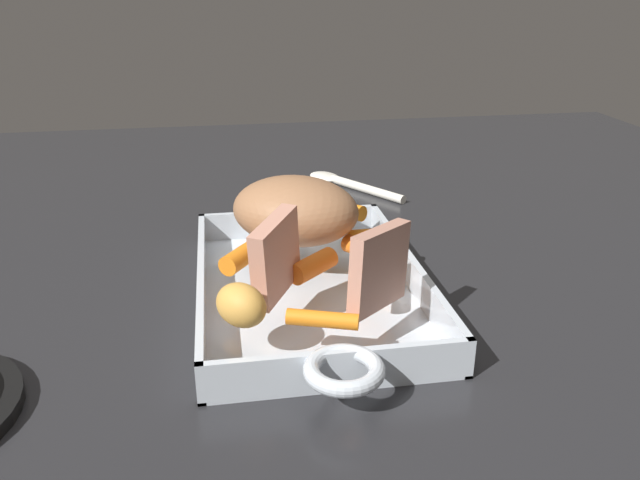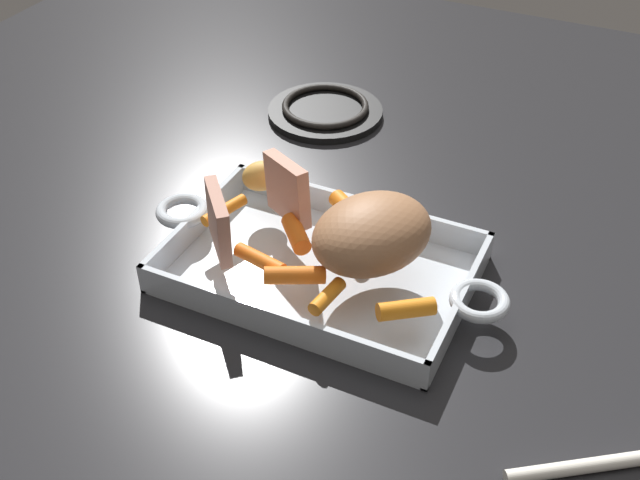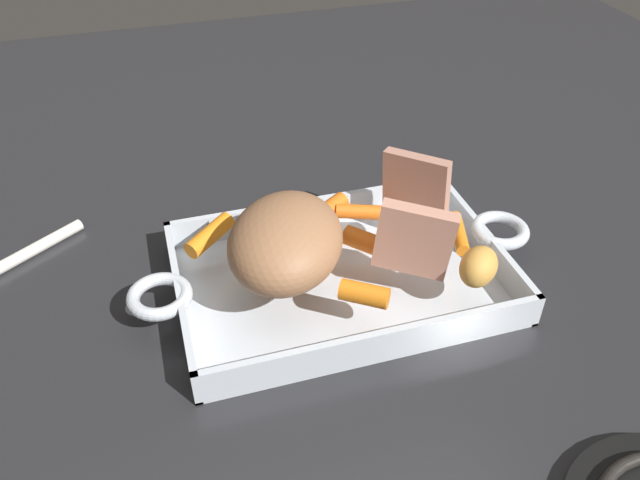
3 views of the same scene
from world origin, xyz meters
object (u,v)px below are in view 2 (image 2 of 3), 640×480
at_px(baby_carrot_center_right, 344,207).
at_px(serving_spoon, 634,459).
at_px(baby_carrot_short, 260,260).
at_px(roast_slice_outer, 219,222).
at_px(baby_carrot_southwest, 294,275).
at_px(roast_slice_thick, 287,190).
at_px(potato_golden_small, 262,176).
at_px(baby_carrot_northeast, 224,210).
at_px(baby_carrot_long, 297,233).
at_px(baby_carrot_center_left, 327,296).
at_px(baby_carrot_southeast, 406,309).
at_px(pork_roast, 372,233).
at_px(stove_burner_rear, 325,110).
at_px(roasting_dish, 320,266).

xyz_separation_m(baby_carrot_center_right, serving_spoon, (-0.40, 0.20, -0.05)).
bearing_deg(baby_carrot_short, baby_carrot_center_right, -109.18).
xyz_separation_m(roast_slice_outer, baby_carrot_center_right, (-0.11, -0.13, -0.03)).
bearing_deg(baby_carrot_southwest, roast_slice_thick, -59.69).
height_order(baby_carrot_southwest, potato_golden_small, potato_golden_small).
bearing_deg(baby_carrot_center_right, serving_spoon, 153.39).
distance_m(baby_carrot_northeast, baby_carrot_long, 0.11).
height_order(baby_carrot_center_left, potato_golden_small, potato_golden_small).
height_order(baby_carrot_northeast, baby_carrot_southwest, baby_carrot_southwest).
xyz_separation_m(roast_slice_thick, baby_carrot_southeast, (-0.20, 0.11, -0.03)).
xyz_separation_m(roast_slice_outer, baby_carrot_northeast, (0.03, -0.06, -0.03)).
relative_size(pork_roast, roast_slice_outer, 1.91).
xyz_separation_m(baby_carrot_center_right, stove_burner_rear, (0.16, -0.29, -0.04)).
relative_size(baby_carrot_northeast, potato_golden_small, 1.26).
distance_m(pork_roast, stove_burner_rear, 0.43).
xyz_separation_m(baby_carrot_southeast, baby_carrot_center_right, (0.14, -0.14, 0.00)).
distance_m(baby_carrot_southeast, baby_carrot_southwest, 0.14).
xyz_separation_m(baby_carrot_center_right, baby_carrot_short, (0.05, 0.14, -0.00)).
bearing_deg(roast_slice_outer, roast_slice_thick, -114.27).
height_order(baby_carrot_long, stove_burner_rear, baby_carrot_long).
bearing_deg(baby_carrot_center_left, baby_carrot_southeast, -169.46).
xyz_separation_m(baby_carrot_short, stove_burner_rear, (0.11, -0.43, -0.04)).
height_order(roasting_dish, baby_carrot_southwest, baby_carrot_southwest).
bearing_deg(stove_burner_rear, roast_slice_thick, 106.88).
bearing_deg(roasting_dish, pork_roast, -174.38).
distance_m(pork_roast, roast_slice_thick, 0.14).
height_order(baby_carrot_northeast, serving_spoon, baby_carrot_northeast).
height_order(baby_carrot_long, potato_golden_small, potato_golden_small).
xyz_separation_m(baby_carrot_long, stove_burner_rear, (0.13, -0.36, -0.04)).
bearing_deg(roast_slice_thick, pork_roast, 164.26).
distance_m(roasting_dish, baby_carrot_long, 0.05).
distance_m(roast_slice_thick, baby_carrot_center_left, 0.17).
relative_size(roast_slice_thick, stove_burner_rear, 0.42).
relative_size(baby_carrot_long, baby_carrot_center_left, 1.05).
xyz_separation_m(roast_slice_thick, baby_carrot_long, (-0.03, 0.04, -0.03)).
distance_m(baby_carrot_northeast, baby_carrot_southwest, 0.16).
height_order(roast_slice_outer, baby_carrot_southeast, roast_slice_outer).
relative_size(baby_carrot_southwest, stove_burner_rear, 0.37).
xyz_separation_m(roast_slice_outer, baby_carrot_southwest, (-0.11, 0.02, -0.03)).
relative_size(baby_carrot_center_left, stove_burner_rear, 0.30).
height_order(roast_slice_thick, stove_burner_rear, roast_slice_thick).
bearing_deg(baby_carrot_northeast, serving_spoon, 166.28).
bearing_deg(roast_slice_thick, roasting_dish, 147.12).
bearing_deg(baby_carrot_long, roast_slice_thick, -50.39).
distance_m(pork_roast, baby_carrot_short, 0.14).
xyz_separation_m(baby_carrot_center_right, potato_golden_small, (0.12, -0.00, 0.01)).
xyz_separation_m(roast_slice_outer, stove_burner_rear, (0.05, -0.42, -0.07)).
bearing_deg(roast_slice_outer, stove_burner_rear, -82.50).
height_order(potato_golden_small, stove_burner_rear, potato_golden_small).
bearing_deg(roast_slice_outer, baby_carrot_long, -144.69).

